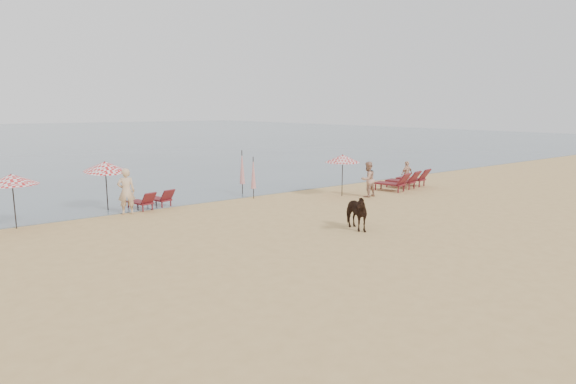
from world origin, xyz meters
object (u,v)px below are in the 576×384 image
umbrella_open_left_a (12,179)px  umbrella_open_right (343,159)px  umbrella_open_left_b (105,166)px  umbrella_closed_left (253,173)px  beachgoer_left (126,191)px  lounger_cluster_right (405,180)px  beachgoer_right_a (368,179)px  umbrella_closed_right (242,167)px  lounger_cluster_left (152,200)px  cow (354,212)px  beachgoer_right_b (407,174)px

umbrella_open_left_a → umbrella_open_right: 14.66m
umbrella_open_left_b → umbrella_closed_left: umbrella_open_left_b is taller
umbrella_open_left_a → beachgoer_left: bearing=11.8°
lounger_cluster_right → umbrella_closed_left: bearing=151.4°
beachgoer_right_a → umbrella_open_right: bearing=-47.0°
beachgoer_right_a → umbrella_closed_right: bearing=-43.8°
lounger_cluster_left → umbrella_open_left_a: (-5.52, -0.57, 1.48)m
lounger_cluster_left → umbrella_open_right: bearing=-31.7°
beachgoer_right_a → umbrella_open_left_b: bearing=-22.2°
lounger_cluster_left → lounger_cluster_right: size_ratio=0.54×
lounger_cluster_left → umbrella_closed_right: size_ratio=0.81×
umbrella_closed_right → cow: 8.86m
umbrella_open_left_b → umbrella_open_right: 11.31m
beachgoer_left → beachgoer_right_a: size_ratio=1.10×
umbrella_closed_right → beachgoer_left: bearing=-170.4°
umbrella_open_left_b → beachgoer_right_b: bearing=3.2°
lounger_cluster_right → umbrella_closed_right: umbrella_closed_right is taller
lounger_cluster_left → umbrella_closed_left: bearing=-22.5°
umbrella_open_left_a → umbrella_closed_left: umbrella_closed_left is taller
umbrella_open_left_a → umbrella_open_right: size_ratio=0.97×
beachgoer_right_b → umbrella_closed_right: bearing=-20.9°
lounger_cluster_right → cow: 10.18m
umbrella_closed_right → cow: umbrella_closed_right is taller
beachgoer_right_a → beachgoer_right_b: 4.14m
umbrella_open_right → umbrella_closed_right: (-3.85, 3.47, -0.51)m
umbrella_open_right → beachgoer_right_a: bearing=-30.0°
cow → umbrella_closed_right: bearing=100.8°
umbrella_closed_left → beachgoer_left: (-6.27, 0.22, -0.31)m
lounger_cluster_left → umbrella_open_right: umbrella_open_right is taller
umbrella_open_left_a → beachgoer_left: umbrella_open_left_a is taller
lounger_cluster_right → beachgoer_right_b: bearing=17.2°
umbrella_open_left_b → beachgoer_right_b: (15.69, -3.69, -1.22)m
umbrella_closed_right → beachgoer_left: (-6.42, -1.08, -0.45)m
umbrella_open_right → beachgoer_left: size_ratio=1.09×
umbrella_open_left_b → cow: umbrella_open_left_b is taller
umbrella_open_right → umbrella_closed_right: size_ratio=0.92×
lounger_cluster_left → umbrella_open_left_b: (-1.79, 0.63, 1.58)m
umbrella_open_left_a → beachgoer_left: (4.19, 0.01, -0.88)m
cow → beachgoer_right_b: beachgoer_right_b is taller
lounger_cluster_left → umbrella_closed_left: (4.94, -0.78, 0.90)m
lounger_cluster_left → beachgoer_left: bearing=-170.5°
lounger_cluster_left → beachgoer_left: size_ratio=0.96×
beachgoer_left → umbrella_open_left_a: bearing=17.8°
lounger_cluster_left → beachgoer_right_b: bearing=-25.9°
umbrella_open_right → cow: bearing=-113.7°
umbrella_closed_right → umbrella_open_right: bearing=-42.0°
beachgoer_left → cow: bearing=144.8°
umbrella_closed_left → umbrella_closed_right: bearing=83.4°
umbrella_open_right → beachgoer_left: bearing=-177.1°
lounger_cluster_left → beachgoer_right_b: (13.90, -3.06, 0.35)m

